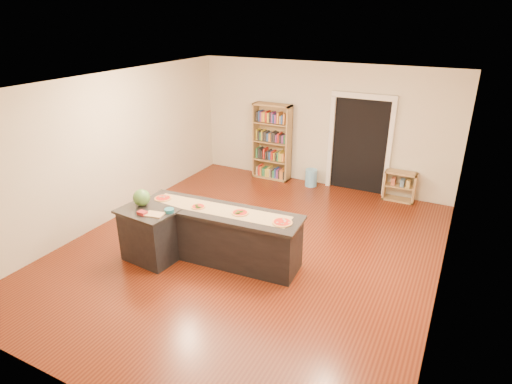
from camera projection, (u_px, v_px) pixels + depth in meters
The scene contains 16 objects.
room at pixel (250, 173), 6.86m from camera, with size 6.00×7.00×2.80m.
doorway at pixel (360, 139), 9.39m from camera, with size 1.40×0.09×2.21m.
kitchen_island at pixel (220, 235), 6.95m from camera, with size 2.69×0.73×0.89m.
side_counter at pixel (150, 235), 6.94m from camera, with size 0.91×0.66×0.90m.
bookshelf at pixel (272, 142), 10.23m from camera, with size 0.91×0.32×1.82m, color #A68350.
low_shelf at pixel (400, 186), 9.19m from camera, with size 0.66×0.28×0.66m, color #A68350.
waste_bin at pixel (311, 178), 10.01m from camera, with size 0.28×0.28×0.40m, color #66AFE5.
kraft_paper at pixel (220, 210), 6.80m from camera, with size 2.34×0.42×0.00m, color #9C7F50.
watermelon at pixel (142, 198), 6.87m from camera, with size 0.28×0.28×0.28m, color #144214.
cutting_board at pixel (154, 214), 6.60m from camera, with size 0.29×0.19×0.02m, color tan.
package_red at pixel (142, 213), 6.61m from camera, with size 0.14×0.10×0.05m, color maroon.
package_teal at pixel (169, 211), 6.68m from camera, with size 0.15×0.15×0.06m, color #195966.
pizza_a at pixel (163, 198), 7.18m from camera, with size 0.29×0.29×0.02m.
pizza_b at pixel (198, 207), 6.87m from camera, with size 0.25×0.25×0.02m.
pizza_c at pixel (240, 213), 6.66m from camera, with size 0.26×0.26×0.02m.
pizza_d at pixel (282, 222), 6.36m from camera, with size 0.31×0.31×0.02m.
Camera 1 is at (3.02, -5.68, 3.80)m, focal length 30.00 mm.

